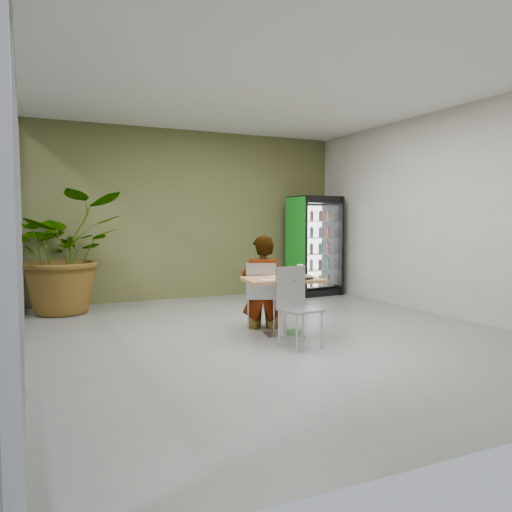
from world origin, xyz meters
The scene contains 13 objects.
ground centered at (0.00, 0.00, 0.00)m, with size 7.00×7.00×0.00m, color gray.
room_envelope centered at (0.00, 0.00, 1.60)m, with size 6.00×7.00×3.20m, color #B9B4A7, non-canonical shape.
storefront_frame centered at (-3.00, 0.00, 1.60)m, with size 0.10×7.00×3.20m, color #B6B9BC, non-canonical shape.
dining_table centered at (0.05, -0.11, 0.54)m, with size 1.07×0.83×0.75m.
chair_far centered at (-0.01, 0.41, 0.54)m, with size 0.54×0.54×0.91m.
chair_near centered at (-0.04, -0.61, 0.55)m, with size 0.46×0.46×0.94m.
seated_woman centered at (0.03, 0.45, 0.49)m, with size 0.59×0.38×1.59m, color black.
pizza_plate centered at (0.04, -0.01, 0.77)m, with size 0.32×0.28×0.03m.
soda_cup centered at (0.33, -0.07, 0.83)m, with size 0.09×0.09×0.16m.
napkin_stack centered at (-0.26, -0.31, 0.76)m, with size 0.14×0.14×0.02m, color silver.
cafeteria_tray centered at (0.12, -0.31, 0.76)m, with size 0.40×0.29×0.02m, color black.
beverage_fridge centered at (2.36, 2.87, 0.99)m, with size 0.96×0.76×1.97m.
potted_plant centered at (-2.34, 2.83, 0.98)m, with size 1.76×1.52×1.96m, color #306729.
Camera 1 is at (-2.93, -5.71, 1.48)m, focal length 35.00 mm.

